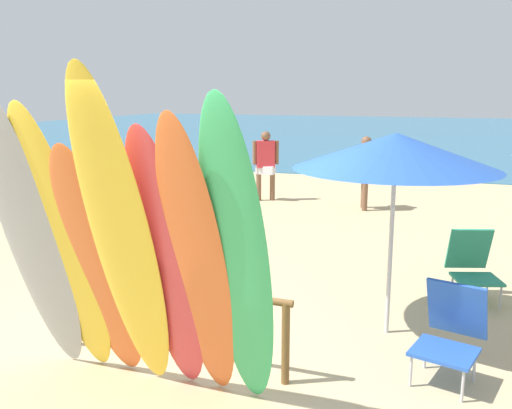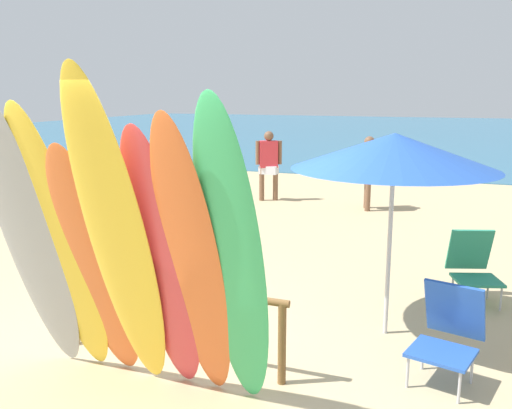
{
  "view_description": "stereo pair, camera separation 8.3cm",
  "coord_description": "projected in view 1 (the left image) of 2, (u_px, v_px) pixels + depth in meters",
  "views": [
    {
      "loc": [
        2.25,
        -4.07,
        2.42
      ],
      "look_at": [
        0.0,
        2.22,
        1.04
      ],
      "focal_mm": 38.32,
      "sensor_mm": 36.0,
      "label": 1
    },
    {
      "loc": [
        2.33,
        -4.04,
        2.42
      ],
      "look_at": [
        0.0,
        2.22,
        1.04
      ],
      "focal_mm": 38.32,
      "sensor_mm": 36.0,
      "label": 2
    }
  ],
  "objects": [
    {
      "name": "ground",
      "position": [
        377.0,
        167.0,
        17.89
      ],
      "size": [
        60.0,
        60.0,
        0.0
      ],
      "primitive_type": "plane",
      "color": "tan"
    },
    {
      "name": "ocean_water",
      "position": [
        414.0,
        131.0,
        34.18
      ],
      "size": [
        60.0,
        40.0,
        0.02
      ],
      "primitive_type": "cube",
      "color": "teal",
      "rests_on": "ground"
    },
    {
      "name": "surfboard_rack",
      "position": [
        172.0,
        305.0,
        4.87
      ],
      "size": [
        2.23,
        0.07,
        0.75
      ],
      "color": "brown",
      "rests_on": "ground"
    },
    {
      "name": "surfboard_grey_0",
      "position": [
        32.0,
        239.0,
        4.42
      ],
      "size": [
        0.54,
        0.85,
        2.52
      ],
      "primitive_type": "ellipsoid",
      "rotation": [
        0.31,
        0.0,
        0.0
      ],
      "color": "#999EA3",
      "rests_on": "ground"
    },
    {
      "name": "surfboard_yellow_1",
      "position": [
        64.0,
        249.0,
        4.38
      ],
      "size": [
        0.57,
        0.86,
        2.38
      ],
      "primitive_type": "ellipsoid",
      "rotation": [
        0.31,
        0.0,
        -0.04
      ],
      "color": "yellow",
      "rests_on": "ground"
    },
    {
      "name": "surfboard_orange_2",
      "position": [
        99.0,
        269.0,
        4.35
      ],
      "size": [
        0.57,
        0.8,
        2.09
      ],
      "primitive_type": "ellipsoid",
      "rotation": [
        0.34,
        0.0,
        -0.02
      ],
      "color": "orange",
      "rests_on": "ground"
    },
    {
      "name": "surfboard_yellow_3",
      "position": [
        123.0,
        244.0,
        4.05
      ],
      "size": [
        0.53,
        0.99,
        2.64
      ],
      "primitive_type": "ellipsoid",
      "rotation": [
        0.33,
        0.0,
        0.03
      ],
      "color": "yellow",
      "rests_on": "ground"
    },
    {
      "name": "surfboard_red_4",
      "position": [
        167.0,
        267.0,
        4.15
      ],
      "size": [
        0.54,
        0.75,
        2.23
      ],
      "primitive_type": "ellipsoid",
      "rotation": [
        0.29,
        0.0,
        -0.05
      ],
      "color": "#D13D42",
      "rests_on": "ground"
    },
    {
      "name": "surfboard_orange_5",
      "position": [
        198.0,
        267.0,
        4.02
      ],
      "size": [
        0.52,
        0.8,
        2.32
      ],
      "primitive_type": "ellipsoid",
      "rotation": [
        0.3,
        0.0,
        -0.06
      ],
      "color": "orange",
      "rests_on": "ground"
    },
    {
      "name": "surfboard_green_6",
      "position": [
        238.0,
        263.0,
        3.89
      ],
      "size": [
        0.52,
        0.76,
        2.45
      ],
      "primitive_type": "ellipsoid",
      "rotation": [
        0.27,
        0.0,
        -0.05
      ],
      "color": "#38B266",
      "rests_on": "ground"
    },
    {
      "name": "beachgoer_photographing",
      "position": [
        365.0,
        168.0,
        11.34
      ],
      "size": [
        0.4,
        0.57,
        1.53
      ],
      "rotation": [
        0.0,
        0.0,
        1.8
      ],
      "color": "brown",
      "rests_on": "ground"
    },
    {
      "name": "beachgoer_strolling",
      "position": [
        266.0,
        161.0,
        12.28
      ],
      "size": [
        0.54,
        0.36,
        1.57
      ],
      "rotation": [
        0.0,
        0.0,
        0.45
      ],
      "color": "brown",
      "rests_on": "ground"
    },
    {
      "name": "beach_chair_red",
      "position": [
        472.0,
        263.0,
        6.46
      ],
      "size": [
        0.68,
        0.76,
        0.84
      ],
      "rotation": [
        0.0,
        0.0,
        0.32
      ],
      "color": "#B7B7BC",
      "rests_on": "ground"
    },
    {
      "name": "beach_chair_striped",
      "position": [
        451.0,
        329.0,
        4.67
      ],
      "size": [
        0.65,
        0.76,
        0.83
      ],
      "rotation": [
        0.0,
        0.0,
        -0.26
      ],
      "color": "#B7B7BC",
      "rests_on": "ground"
    },
    {
      "name": "beach_umbrella",
      "position": [
        396.0,
        151.0,
        5.24
      ],
      "size": [
        1.98,
        1.98,
        2.04
      ],
      "color": "silver",
      "rests_on": "ground"
    }
  ]
}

